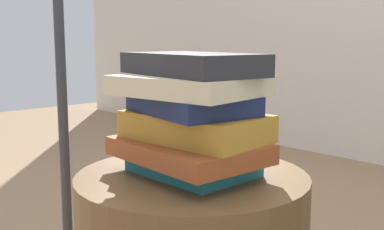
{
  "coord_description": "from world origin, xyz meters",
  "views": [
    {
      "loc": [
        0.67,
        -0.63,
        0.71
      ],
      "look_at": [
        0.0,
        0.0,
        0.56
      ],
      "focal_mm": 44.77,
      "sensor_mm": 36.0,
      "label": 1
    }
  ],
  "objects_px": {
    "book_rust": "(188,150)",
    "book_ochre": "(195,126)",
    "book_navy": "(190,104)",
    "book_charcoal": "(192,64)",
    "book_cream": "(190,85)",
    "book_teal": "(193,165)"
  },
  "relations": [
    {
      "from": "book_rust",
      "to": "book_ochre",
      "type": "xyz_separation_m",
      "value": [
        0.0,
        0.02,
        0.04
      ]
    },
    {
      "from": "book_navy",
      "to": "book_charcoal",
      "type": "bearing_deg",
      "value": 133.59
    },
    {
      "from": "book_rust",
      "to": "book_navy",
      "type": "relative_size",
      "value": 1.24
    },
    {
      "from": "book_charcoal",
      "to": "book_cream",
      "type": "bearing_deg",
      "value": -50.28
    },
    {
      "from": "book_rust",
      "to": "book_charcoal",
      "type": "bearing_deg",
      "value": 116.27
    },
    {
      "from": "book_rust",
      "to": "book_ochre",
      "type": "bearing_deg",
      "value": 89.31
    },
    {
      "from": "book_rust",
      "to": "book_navy",
      "type": "distance_m",
      "value": 0.09
    },
    {
      "from": "book_rust",
      "to": "book_ochre",
      "type": "height_order",
      "value": "book_ochre"
    },
    {
      "from": "book_teal",
      "to": "book_charcoal",
      "type": "height_order",
      "value": "book_charcoal"
    },
    {
      "from": "book_cream",
      "to": "book_navy",
      "type": "bearing_deg",
      "value": 108.99
    },
    {
      "from": "book_cream",
      "to": "book_charcoal",
      "type": "relative_size",
      "value": 0.89
    },
    {
      "from": "book_rust",
      "to": "book_charcoal",
      "type": "xyz_separation_m",
      "value": [
        -0.01,
        0.02,
        0.17
      ]
    },
    {
      "from": "book_navy",
      "to": "book_charcoal",
      "type": "xyz_separation_m",
      "value": [
        -0.01,
        0.01,
        0.08
      ]
    },
    {
      "from": "book_rust",
      "to": "book_navy",
      "type": "xyz_separation_m",
      "value": [
        -0.0,
        0.01,
        0.09
      ]
    },
    {
      "from": "book_cream",
      "to": "book_ochre",
      "type": "bearing_deg",
      "value": 82.57
    },
    {
      "from": "book_charcoal",
      "to": "book_navy",
      "type": "bearing_deg",
      "value": -48.01
    },
    {
      "from": "book_teal",
      "to": "book_charcoal",
      "type": "distance_m",
      "value": 0.2
    },
    {
      "from": "book_navy",
      "to": "book_cream",
      "type": "distance_m",
      "value": 0.04
    },
    {
      "from": "book_navy",
      "to": "book_charcoal",
      "type": "distance_m",
      "value": 0.08
    },
    {
      "from": "book_teal",
      "to": "book_navy",
      "type": "xyz_separation_m",
      "value": [
        0.0,
        -0.01,
        0.13
      ]
    },
    {
      "from": "book_rust",
      "to": "book_navy",
      "type": "height_order",
      "value": "book_navy"
    },
    {
      "from": "book_navy",
      "to": "book_ochre",
      "type": "bearing_deg",
      "value": 88.27
    }
  ]
}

